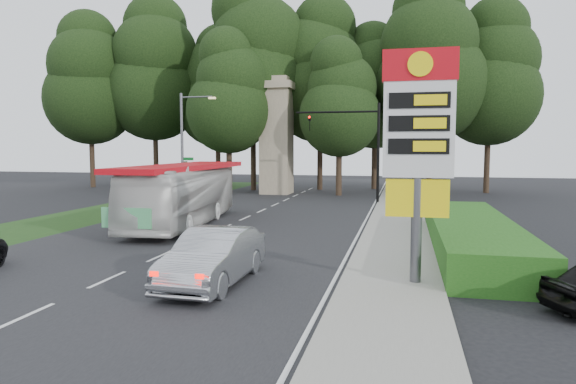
% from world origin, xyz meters
% --- Properties ---
extents(ground, '(120.00, 120.00, 0.00)m').
position_xyz_m(ground, '(0.00, 0.00, 0.00)').
color(ground, black).
rests_on(ground, ground).
extents(road_surface, '(14.00, 80.00, 0.02)m').
position_xyz_m(road_surface, '(0.00, 12.00, 0.01)').
color(road_surface, black).
rests_on(road_surface, ground).
extents(sidewalk_right, '(3.00, 80.00, 0.12)m').
position_xyz_m(sidewalk_right, '(8.50, 12.00, 0.06)').
color(sidewalk_right, gray).
rests_on(sidewalk_right, ground).
extents(grass_verge_left, '(5.00, 50.00, 0.02)m').
position_xyz_m(grass_verge_left, '(-9.50, 18.00, 0.01)').
color(grass_verge_left, '#193814').
rests_on(grass_verge_left, ground).
extents(hedge, '(3.00, 14.00, 1.20)m').
position_xyz_m(hedge, '(11.50, 8.00, 0.60)').
color(hedge, '#1E5115').
rests_on(hedge, ground).
extents(gas_station_pylon, '(2.10, 0.45, 6.85)m').
position_xyz_m(gas_station_pylon, '(9.20, 1.99, 4.45)').
color(gas_station_pylon, '#59595E').
rests_on(gas_station_pylon, ground).
extents(traffic_signal_mast, '(6.10, 0.35, 7.20)m').
position_xyz_m(traffic_signal_mast, '(5.68, 24.00, 4.67)').
color(traffic_signal_mast, black).
rests_on(traffic_signal_mast, ground).
extents(streetlight_signs, '(2.75, 0.98, 8.00)m').
position_xyz_m(streetlight_signs, '(-6.99, 22.01, 4.44)').
color(streetlight_signs, '#59595E').
rests_on(streetlight_signs, ground).
extents(monument, '(3.00, 3.00, 10.05)m').
position_xyz_m(monument, '(-2.00, 30.00, 5.10)').
color(monument, gray).
rests_on(monument, ground).
extents(tree_far_west, '(8.96, 8.96, 17.60)m').
position_xyz_m(tree_far_west, '(-22.00, 33.00, 10.68)').
color(tree_far_west, '#2D2116').
rests_on(tree_far_west, ground).
extents(tree_west_mid, '(9.80, 9.80, 19.25)m').
position_xyz_m(tree_west_mid, '(-16.00, 35.00, 11.69)').
color(tree_west_mid, '#2D2116').
rests_on(tree_west_mid, ground).
extents(tree_west_near, '(8.40, 8.40, 16.50)m').
position_xyz_m(tree_west_near, '(-10.00, 37.00, 10.02)').
color(tree_west_near, '#2D2116').
rests_on(tree_west_near, ground).
extents(tree_center_left, '(10.08, 10.08, 19.80)m').
position_xyz_m(tree_center_left, '(-5.00, 33.00, 12.02)').
color(tree_center_left, '#2D2116').
rests_on(tree_center_left, ground).
extents(tree_center_right, '(9.24, 9.24, 18.15)m').
position_xyz_m(tree_center_right, '(1.00, 35.00, 11.02)').
color(tree_center_right, '#2D2116').
rests_on(tree_center_right, ground).
extents(tree_east_near, '(8.12, 8.12, 15.95)m').
position_xyz_m(tree_east_near, '(6.00, 37.00, 9.68)').
color(tree_east_near, '#2D2116').
rests_on(tree_east_near, ground).
extents(tree_east_mid, '(9.52, 9.52, 18.70)m').
position_xyz_m(tree_east_mid, '(11.00, 33.00, 11.35)').
color(tree_east_mid, '#2D2116').
rests_on(tree_east_mid, ground).
extents(tree_far_east, '(8.68, 8.68, 17.05)m').
position_xyz_m(tree_far_east, '(16.00, 35.00, 10.35)').
color(tree_far_east, '#2D2116').
rests_on(tree_far_east, ground).
extents(tree_monument_left, '(7.28, 7.28, 14.30)m').
position_xyz_m(tree_monument_left, '(-6.00, 29.00, 8.68)').
color(tree_monument_left, '#2D2116').
rests_on(tree_monument_left, ground).
extents(tree_monument_right, '(6.72, 6.72, 13.20)m').
position_xyz_m(tree_monument_right, '(3.50, 29.50, 8.01)').
color(tree_monument_right, '#2D2116').
rests_on(tree_monument_right, ground).
extents(transit_bus, '(3.84, 11.60, 3.17)m').
position_xyz_m(transit_bus, '(-2.39, 11.34, 1.59)').
color(transit_bus, silver).
rests_on(transit_bus, ground).
extents(sedan_silver, '(1.83, 5.03, 1.65)m').
position_xyz_m(sedan_silver, '(3.35, 0.81, 0.82)').
color(sedan_silver, '#ABADB3').
rests_on(sedan_silver, ground).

